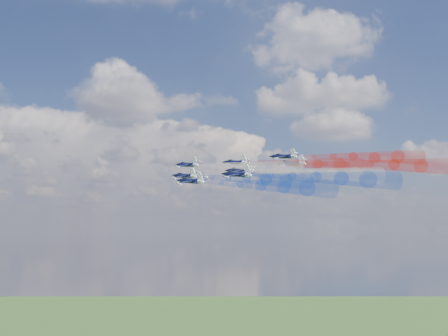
# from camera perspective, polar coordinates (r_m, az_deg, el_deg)

# --- Properties ---
(jet_lead) EXTENTS (16.42, 16.52, 7.19)m
(jet_lead) POSITION_cam_1_polar(r_m,az_deg,el_deg) (186.61, -3.82, 0.34)
(jet_lead) COLOR black
(trail_lead) EXTENTS (33.63, 34.47, 9.56)m
(trail_lead) POSITION_cam_1_polar(r_m,az_deg,el_deg) (166.27, 2.05, 0.20)
(trail_lead) COLOR silver
(jet_inner_left) EXTENTS (16.42, 16.52, 7.19)m
(jet_inner_left) POSITION_cam_1_polar(r_m,az_deg,el_deg) (171.50, -4.10, -0.82)
(jet_inner_left) COLOR black
(trail_inner_left) EXTENTS (33.63, 34.47, 9.56)m
(trail_inner_left) POSITION_cam_1_polar(r_m,az_deg,el_deg) (151.17, 2.32, -1.13)
(trail_inner_left) COLOR blue
(jet_inner_right) EXTENTS (16.42, 16.52, 7.19)m
(jet_inner_right) POSITION_cam_1_polar(r_m,az_deg,el_deg) (183.45, 1.18, 0.59)
(jet_inner_right) COLOR black
(trail_inner_right) EXTENTS (33.63, 34.47, 9.56)m
(trail_inner_right) POSITION_cam_1_polar(r_m,az_deg,el_deg) (164.88, 7.73, 0.48)
(trail_inner_right) COLOR red
(jet_outer_left) EXTENTS (16.42, 16.52, 7.19)m
(jet_outer_left) POSITION_cam_1_polar(r_m,az_deg,el_deg) (154.44, -3.48, -1.35)
(jet_outer_left) COLOR black
(trail_outer_left) EXTENTS (33.63, 34.47, 9.56)m
(trail_outer_left) POSITION_cam_1_polar(r_m,az_deg,el_deg) (134.45, 3.84, -1.78)
(trail_outer_left) COLOR blue
(jet_center_third) EXTENTS (16.42, 16.52, 7.19)m
(jet_center_third) POSITION_cam_1_polar(r_m,az_deg,el_deg) (167.61, 1.59, -0.28)
(jet_center_third) COLOR black
(trail_center_third) EXTENTS (33.63, 34.47, 9.56)m
(trail_center_third) POSITION_cam_1_polar(r_m,az_deg,el_deg) (149.31, 8.87, -0.52)
(trail_center_third) COLOR silver
(jet_outer_right) EXTENTS (16.42, 16.52, 7.19)m
(jet_outer_right) POSITION_cam_1_polar(r_m,az_deg,el_deg) (183.09, 6.19, 1.21)
(jet_outer_right) COLOR black
(trail_outer_right) EXTENTS (33.63, 34.47, 9.56)m
(trail_outer_right) POSITION_cam_1_polar(r_m,az_deg,el_deg) (166.40, 13.24, 1.14)
(trail_outer_right) COLOR red
(jet_rear_left) EXTENTS (16.42, 16.52, 7.19)m
(jet_rear_left) POSITION_cam_1_polar(r_m,az_deg,el_deg) (151.45, 1.35, -0.66)
(jet_rear_left) COLOR black
(trail_rear_left) EXTENTS (33.63, 34.47, 9.56)m
(trail_rear_left) POSITION_cam_1_polar(r_m,az_deg,el_deg) (133.20, 9.49, -0.98)
(trail_rear_left) COLOR blue
(jet_rear_right) EXTENTS (16.42, 16.52, 7.19)m
(jet_rear_right) POSITION_cam_1_polar(r_m,az_deg,el_deg) (166.22, 6.93, 0.48)
(jet_rear_right) COLOR black
(trail_rear_right) EXTENTS (33.63, 34.47, 9.56)m
(trail_rear_right) POSITION_cam_1_polar(r_m,az_deg,el_deg) (149.98, 14.85, 0.33)
(trail_rear_right) COLOR red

